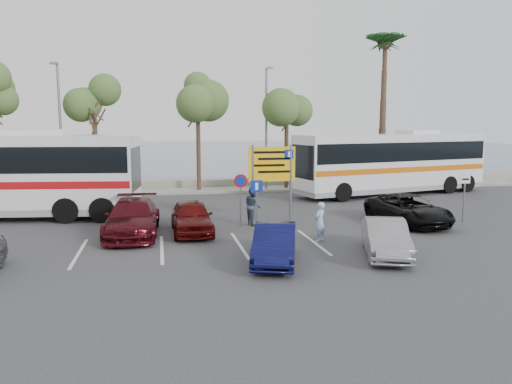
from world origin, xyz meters
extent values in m
plane|color=#343436|center=(0.00, 0.00, 0.00)|extent=(120.00, 120.00, 0.00)
cube|color=gray|center=(0.00, 14.00, 0.07)|extent=(44.00, 2.40, 0.15)
cube|color=gray|center=(0.00, 16.00, 0.30)|extent=(48.00, 0.80, 0.60)
plane|color=#3B495F|center=(0.00, 60.00, 0.01)|extent=(140.00, 140.00, 0.00)
cylinder|color=#382619|center=(-8.00, 14.00, 2.67)|extent=(0.28, 0.28, 5.04)
cylinder|color=#382619|center=(-1.50, 14.00, 2.95)|extent=(0.28, 0.28, 5.60)
cylinder|color=#382619|center=(4.50, 14.00, 2.74)|extent=(0.28, 0.28, 5.18)
cylinder|color=#382619|center=(11.50, 14.00, 5.15)|extent=(0.48, 0.48, 10.00)
cylinder|color=slate|center=(-10.00, 13.60, 4.15)|extent=(0.16, 0.16, 8.00)
cylinder|color=slate|center=(-10.00, 13.15, 8.10)|extent=(0.12, 0.90, 0.12)
cube|color=slate|center=(-10.00, 12.65, 8.05)|extent=(0.45, 0.25, 0.12)
cylinder|color=slate|center=(3.00, 13.60, 4.15)|extent=(0.16, 0.16, 8.00)
cylinder|color=slate|center=(3.00, 13.15, 8.10)|extent=(0.12, 0.90, 0.12)
cube|color=slate|center=(3.00, 12.65, 8.05)|extent=(0.45, 0.25, 0.12)
cylinder|color=slate|center=(0.10, 3.20, 1.80)|extent=(0.12, 0.12, 3.60)
cylinder|color=slate|center=(1.90, 3.20, 1.80)|extent=(0.12, 0.12, 3.60)
cube|color=#FAB70D|center=(1.00, 3.20, 2.70)|extent=(2.20, 0.06, 1.60)
cube|color=#0C2699|center=(1.80, 3.16, 3.15)|extent=(0.42, 0.01, 0.42)
cylinder|color=slate|center=(-0.60, 2.40, 1.10)|extent=(0.07, 0.07, 2.20)
cylinder|color=#B20C0C|center=(-0.60, 2.37, 2.05)|extent=(0.60, 0.03, 0.60)
cylinder|color=slate|center=(-0.20, 0.80, 1.10)|extent=(0.07, 0.07, 2.20)
cube|color=#0C2699|center=(-0.20, 0.78, 2.00)|extent=(0.50, 0.03, 0.50)
cylinder|color=slate|center=(9.80, 1.50, 1.10)|extent=(0.07, 0.07, 2.20)
cube|color=white|center=(9.80, 1.48, 2.00)|extent=(0.50, 0.03, 0.40)
cube|color=silver|center=(10.58, 10.50, 2.23)|extent=(13.50, 5.84, 3.25)
cube|color=black|center=(10.58, 10.50, 2.81)|extent=(13.25, 5.81, 1.16)
cube|color=#CB5C0B|center=(10.58, 10.50, 1.71)|extent=(13.38, 5.83, 0.33)
cube|color=gray|center=(10.58, 10.50, 0.61)|extent=(13.36, 5.78, 0.61)
cube|color=silver|center=(10.58, 10.50, 3.98)|extent=(2.55, 2.23, 0.26)
imported|color=#0F1147|center=(-0.43, -3.50, 0.63)|extent=(2.34, 4.05, 1.26)
imported|color=#4B0C14|center=(-5.23, 1.50, 0.73)|extent=(2.28, 5.14, 1.47)
imported|color=#4E0B0B|center=(-2.83, 1.50, 0.69)|extent=(1.67, 4.07, 1.38)
imported|color=black|center=(7.00, 1.50, 0.66)|extent=(2.67, 4.97, 1.33)
imported|color=gray|center=(3.50, -3.50, 0.64)|extent=(2.51, 4.11, 1.28)
imported|color=#97B7DC|center=(1.97, -0.94, 0.77)|extent=(0.67, 0.64, 1.55)
imported|color=#384054|center=(0.00, 2.68, 0.87)|extent=(0.85, 0.98, 1.74)
camera|label=1|loc=(-4.15, -19.13, 4.60)|focal=35.00mm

